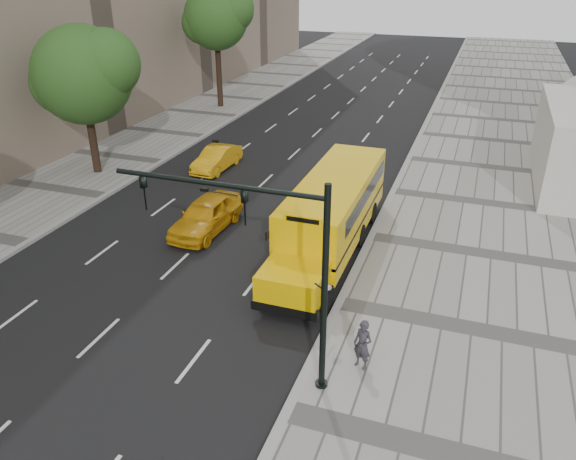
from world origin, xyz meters
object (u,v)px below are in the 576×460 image
(tree_c, at_px, (217,17))
(school_bus, at_px, (333,208))
(taxi_far, at_px, (217,159))
(taxi_near, at_px, (206,215))
(pedestrian, at_px, (363,345))
(tree_b, at_px, (84,74))
(traffic_signal, at_px, (274,258))

(tree_c, relative_size, school_bus, 0.82)
(school_bus, distance_m, taxi_far, 11.31)
(tree_c, relative_size, taxi_near, 2.07)
(school_bus, height_order, taxi_near, school_bus)
(pedestrian, bearing_deg, tree_b, 168.64)
(tree_b, relative_size, pedestrian, 5.04)
(tree_b, xyz_separation_m, pedestrian, (17.91, -11.63, -4.66))
(tree_c, xyz_separation_m, school_bus, (14.91, -20.30, -5.25))
(school_bus, height_order, traffic_signal, traffic_signal)
(tree_c, height_order, pedestrian, tree_c)
(school_bus, relative_size, taxi_far, 2.88)
(school_bus, bearing_deg, tree_b, 164.87)
(tree_c, relative_size, traffic_signal, 1.47)
(tree_c, bearing_deg, pedestrian, -57.30)
(pedestrian, bearing_deg, traffic_signal, -131.38)
(tree_c, bearing_deg, taxi_far, -65.60)
(taxi_far, bearing_deg, tree_b, -151.77)
(tree_b, distance_m, taxi_far, 8.35)
(taxi_far, relative_size, pedestrian, 2.47)
(tree_b, height_order, taxi_far, tree_b)
(tree_b, bearing_deg, traffic_signal, -39.41)
(taxi_far, bearing_deg, traffic_signal, -56.28)
(taxi_far, distance_m, pedestrian, 18.78)
(tree_b, distance_m, pedestrian, 21.86)
(tree_c, xyz_separation_m, pedestrian, (17.91, -27.91, -6.06))
(school_bus, xyz_separation_m, pedestrian, (3.01, -7.61, -0.80))
(tree_b, height_order, taxi_near, tree_b)
(traffic_signal, bearing_deg, tree_b, 140.59)
(tree_b, bearing_deg, pedestrian, -33.01)
(tree_b, height_order, school_bus, tree_b)
(tree_c, xyz_separation_m, traffic_signal, (15.60, -29.08, -2.93))
(pedestrian, bearing_deg, taxi_near, 162.65)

